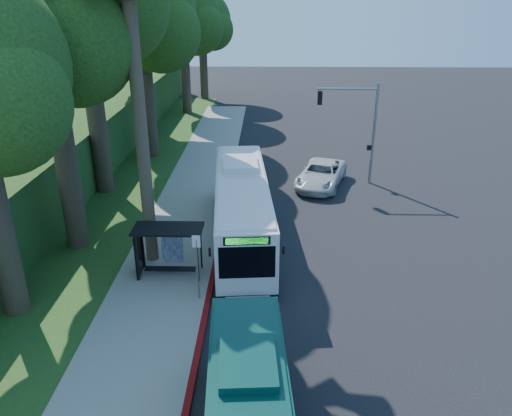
{
  "coord_description": "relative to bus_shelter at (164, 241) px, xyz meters",
  "views": [
    {
      "loc": [
        -2.45,
        -23.47,
        12.47
      ],
      "look_at": [
        -3.04,
        1.0,
        1.85
      ],
      "focal_mm": 35.0,
      "sensor_mm": 36.0,
      "label": 1
    }
  ],
  "objects": [
    {
      "name": "sidewalk",
      "position": [
        -0.04,
        2.86,
        -1.75
      ],
      "size": [
        4.5,
        70.0,
        0.12
      ],
      "primitive_type": "cube",
      "color": "gray",
      "rests_on": "ground"
    },
    {
      "name": "pickup",
      "position": [
        8.54,
        12.23,
        -0.98
      ],
      "size": [
        4.42,
        6.47,
        1.64
      ],
      "primitive_type": "imported",
      "rotation": [
        0.0,
        0.0,
        -0.31
      ],
      "color": "silver",
      "rests_on": "ground"
    },
    {
      "name": "tree_4",
      "position": [
        -4.14,
        34.84,
        7.92
      ],
      "size": [
        8.4,
        8.0,
        14.14
      ],
      "color": "#382B1E",
      "rests_on": "ground"
    },
    {
      "name": "red_curb",
      "position": [
        2.26,
        -1.14,
        -1.74
      ],
      "size": [
        0.25,
        30.0,
        0.13
      ],
      "primitive_type": "cube",
      "color": "maroon",
      "rests_on": "ground"
    },
    {
      "name": "white_bus",
      "position": [
        3.44,
        3.98,
        0.06
      ],
      "size": [
        3.8,
        12.98,
        3.81
      ],
      "rotation": [
        0.0,
        0.0,
        0.08
      ],
      "color": "silver",
      "rests_on": "ground"
    },
    {
      "name": "tree_5",
      "position": [
        -3.16,
        42.84,
        7.16
      ],
      "size": [
        7.35,
        7.0,
        12.86
      ],
      "color": "#382B1E",
      "rests_on": "ground"
    },
    {
      "name": "stop_sign_pole",
      "position": [
        1.86,
        -2.14,
        0.28
      ],
      "size": [
        0.35,
        0.06,
        3.17
      ],
      "color": "gray",
      "rests_on": "ground"
    },
    {
      "name": "traffic_signal_pole",
      "position": [
        11.04,
        12.86,
        2.62
      ],
      "size": [
        4.1,
        0.3,
        7.0
      ],
      "color": "gray",
      "rests_on": "ground"
    },
    {
      "name": "tree_2",
      "position": [
        -4.64,
        18.84,
        8.67
      ],
      "size": [
        8.82,
        8.4,
        15.12
      ],
      "color": "#382B1E",
      "rests_on": "ground"
    },
    {
      "name": "ground",
      "position": [
        7.26,
        2.86,
        -1.81
      ],
      "size": [
        140.0,
        140.0,
        0.0
      ],
      "primitive_type": "plane",
      "color": "black",
      "rests_on": "ground"
    },
    {
      "name": "bus_shelter",
      "position": [
        0.0,
        0.0,
        0.0
      ],
      "size": [
        3.2,
        1.51,
        2.55
      ],
      "color": "black",
      "rests_on": "ground"
    },
    {
      "name": "grass_verge",
      "position": [
        -5.74,
        7.86,
        -1.78
      ],
      "size": [
        8.0,
        70.0,
        0.06
      ],
      "primitive_type": "cube",
      "color": "#234719",
      "rests_on": "ground"
    },
    {
      "name": "tree_0",
      "position": [
        -5.14,
        2.84,
        9.4
      ],
      "size": [
        8.4,
        8.0,
        15.7
      ],
      "color": "#382B1E",
      "rests_on": "ground"
    }
  ]
}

